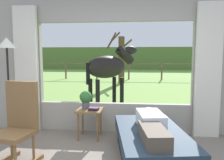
{
  "coord_description": "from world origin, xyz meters",
  "views": [
    {
      "loc": [
        0.4,
        -2.07,
        1.46
      ],
      "look_at": [
        0.0,
        1.8,
        1.05
      ],
      "focal_mm": 36.44,
      "sensor_mm": 36.0,
      "label": 1
    }
  ],
  "objects_px": {
    "book_stack": "(94,109)",
    "floor_lamp_left": "(7,58)",
    "recliner_sofa": "(151,144)",
    "side_table": "(90,114)",
    "pasture_tree": "(121,58)",
    "rocking_chair": "(18,125)",
    "reclining_person": "(151,124)",
    "potted_plant": "(86,98)",
    "horse": "(109,67)"
  },
  "relations": [
    {
      "from": "reclining_person",
      "to": "floor_lamp_left",
      "type": "relative_size",
      "value": 0.81
    },
    {
      "from": "potted_plant",
      "to": "book_stack",
      "type": "distance_m",
      "value": 0.26
    },
    {
      "from": "pasture_tree",
      "to": "recliner_sofa",
      "type": "bearing_deg",
      "value": -83.63
    },
    {
      "from": "potted_plant",
      "to": "book_stack",
      "type": "bearing_deg",
      "value": -35.95
    },
    {
      "from": "rocking_chair",
      "to": "horse",
      "type": "distance_m",
      "value": 3.44
    },
    {
      "from": "side_table",
      "to": "pasture_tree",
      "type": "relative_size",
      "value": 0.19
    },
    {
      "from": "rocking_chair",
      "to": "horse",
      "type": "bearing_deg",
      "value": 86.22
    },
    {
      "from": "horse",
      "to": "rocking_chair",
      "type": "bearing_deg",
      "value": -61.24
    },
    {
      "from": "pasture_tree",
      "to": "potted_plant",
      "type": "bearing_deg",
      "value": -90.83
    },
    {
      "from": "recliner_sofa",
      "to": "potted_plant",
      "type": "distance_m",
      "value": 1.45
    },
    {
      "from": "potted_plant",
      "to": "pasture_tree",
      "type": "bearing_deg",
      "value": 89.17
    },
    {
      "from": "reclining_person",
      "to": "horse",
      "type": "distance_m",
      "value": 3.21
    },
    {
      "from": "recliner_sofa",
      "to": "rocking_chair",
      "type": "bearing_deg",
      "value": -178.51
    },
    {
      "from": "floor_lamp_left",
      "to": "horse",
      "type": "distance_m",
      "value": 2.82
    },
    {
      "from": "book_stack",
      "to": "floor_lamp_left",
      "type": "xyz_separation_m",
      "value": [
        -1.48,
        -0.11,
        0.89
      ]
    },
    {
      "from": "recliner_sofa",
      "to": "rocking_chair",
      "type": "height_order",
      "value": "rocking_chair"
    },
    {
      "from": "book_stack",
      "to": "recliner_sofa",
      "type": "bearing_deg",
      "value": -35.96
    },
    {
      "from": "side_table",
      "to": "horse",
      "type": "height_order",
      "value": "horse"
    },
    {
      "from": "book_stack",
      "to": "pasture_tree",
      "type": "xyz_separation_m",
      "value": [
        -0.05,
        8.19,
        0.81
      ]
    },
    {
      "from": "floor_lamp_left",
      "to": "horse",
      "type": "bearing_deg",
      "value": 58.17
    },
    {
      "from": "reclining_person",
      "to": "horse",
      "type": "relative_size",
      "value": 0.83
    },
    {
      "from": "reclining_person",
      "to": "book_stack",
      "type": "distance_m",
      "value": 1.19
    },
    {
      "from": "rocking_chair",
      "to": "side_table",
      "type": "distance_m",
      "value": 1.32
    },
    {
      "from": "horse",
      "to": "pasture_tree",
      "type": "bearing_deg",
      "value": 133.84
    },
    {
      "from": "reclining_person",
      "to": "book_stack",
      "type": "bearing_deg",
      "value": 133.41
    },
    {
      "from": "recliner_sofa",
      "to": "rocking_chair",
      "type": "xyz_separation_m",
      "value": [
        -1.8,
        -0.32,
        0.33
      ]
    },
    {
      "from": "rocking_chair",
      "to": "reclining_person",
      "type": "bearing_deg",
      "value": 19.47
    },
    {
      "from": "side_table",
      "to": "recliner_sofa",
      "type": "bearing_deg",
      "value": -35.89
    },
    {
      "from": "recliner_sofa",
      "to": "side_table",
      "type": "relative_size",
      "value": 3.49
    },
    {
      "from": "side_table",
      "to": "floor_lamp_left",
      "type": "bearing_deg",
      "value": -172.84
    },
    {
      "from": "side_table",
      "to": "reclining_person",
      "type": "bearing_deg",
      "value": -37.66
    },
    {
      "from": "reclining_person",
      "to": "book_stack",
      "type": "relative_size",
      "value": 7.87
    },
    {
      "from": "floor_lamp_left",
      "to": "pasture_tree",
      "type": "height_order",
      "value": "pasture_tree"
    },
    {
      "from": "book_stack",
      "to": "floor_lamp_left",
      "type": "distance_m",
      "value": 1.73
    },
    {
      "from": "potted_plant",
      "to": "floor_lamp_left",
      "type": "bearing_deg",
      "value": -169.85
    },
    {
      "from": "reclining_person",
      "to": "rocking_chair",
      "type": "xyz_separation_m",
      "value": [
        -1.8,
        -0.27,
        0.02
      ]
    },
    {
      "from": "floor_lamp_left",
      "to": "pasture_tree",
      "type": "relative_size",
      "value": 0.65
    },
    {
      "from": "floor_lamp_left",
      "to": "side_table",
      "type": "bearing_deg",
      "value": 7.16
    },
    {
      "from": "potted_plant",
      "to": "recliner_sofa",
      "type": "bearing_deg",
      "value": -35.96
    },
    {
      "from": "reclining_person",
      "to": "pasture_tree",
      "type": "distance_m",
      "value": 9.02
    },
    {
      "from": "rocking_chair",
      "to": "floor_lamp_left",
      "type": "xyz_separation_m",
      "value": [
        -0.63,
        0.89,
        0.89
      ]
    },
    {
      "from": "recliner_sofa",
      "to": "pasture_tree",
      "type": "height_order",
      "value": "pasture_tree"
    },
    {
      "from": "rocking_chair",
      "to": "floor_lamp_left",
      "type": "relative_size",
      "value": 0.63
    },
    {
      "from": "book_stack",
      "to": "horse",
      "type": "bearing_deg",
      "value": 90.02
    },
    {
      "from": "recliner_sofa",
      "to": "side_table",
      "type": "height_order",
      "value": "side_table"
    },
    {
      "from": "rocking_chair",
      "to": "side_table",
      "type": "bearing_deg",
      "value": 65.12
    },
    {
      "from": "floor_lamp_left",
      "to": "reclining_person",
      "type": "bearing_deg",
      "value": -14.34
    },
    {
      "from": "potted_plant",
      "to": "horse",
      "type": "height_order",
      "value": "horse"
    },
    {
      "from": "reclining_person",
      "to": "floor_lamp_left",
      "type": "distance_m",
      "value": 2.66
    },
    {
      "from": "potted_plant",
      "to": "pasture_tree",
      "type": "distance_m",
      "value": 8.1
    }
  ]
}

